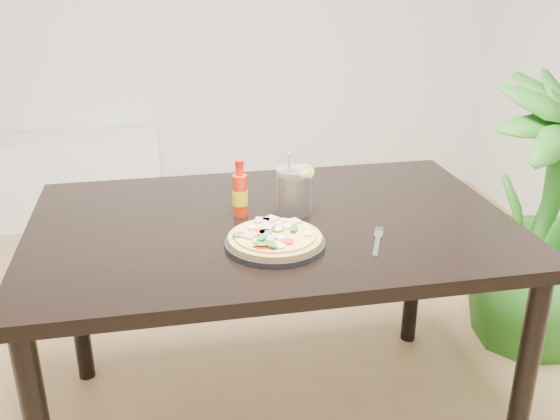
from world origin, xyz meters
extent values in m
cube|color=black|center=(0.22, 0.11, 0.73)|extent=(1.40, 0.90, 0.04)
cylinder|color=black|center=(0.86, -0.28, 0.35)|extent=(0.06, 0.06, 0.71)
cylinder|color=black|center=(-0.42, 0.50, 0.35)|extent=(0.06, 0.06, 0.71)
cylinder|color=black|center=(0.86, 0.50, 0.35)|extent=(0.06, 0.06, 0.71)
cylinder|color=black|center=(0.19, -0.07, 0.76)|extent=(0.27, 0.27, 0.02)
cylinder|color=tan|center=(0.19, -0.07, 0.77)|extent=(0.25, 0.25, 0.01)
cylinder|color=#F2CC69|center=(0.19, -0.07, 0.78)|extent=(0.22, 0.22, 0.01)
cube|color=pink|center=(0.17, 0.01, 0.79)|extent=(0.05, 0.05, 0.01)
cube|color=pink|center=(0.25, -0.01, 0.79)|extent=(0.05, 0.05, 0.01)
cube|color=pink|center=(0.18, -0.03, 0.79)|extent=(0.05, 0.05, 0.01)
cube|color=pink|center=(0.17, -0.10, 0.79)|extent=(0.05, 0.05, 0.01)
cube|color=pink|center=(0.20, 0.02, 0.79)|extent=(0.05, 0.05, 0.01)
cube|color=pink|center=(0.13, -0.08, 0.79)|extent=(0.05, 0.05, 0.01)
cylinder|color=red|center=(0.21, -0.05, 0.79)|extent=(0.03, 0.03, 0.01)
cylinder|color=red|center=(0.21, -0.13, 0.79)|extent=(0.03, 0.03, 0.01)
cylinder|color=red|center=(0.15, -0.06, 0.79)|extent=(0.03, 0.03, 0.01)
cylinder|color=red|center=(0.15, -0.14, 0.79)|extent=(0.03, 0.03, 0.01)
cylinder|color=#397627|center=(0.16, -0.11, 0.79)|extent=(0.03, 0.03, 0.01)
cylinder|color=#397627|center=(0.17, -0.04, 0.79)|extent=(0.03, 0.03, 0.01)
cylinder|color=#397627|center=(0.17, -0.07, 0.79)|extent=(0.03, 0.03, 0.01)
cylinder|color=#397627|center=(0.20, -0.05, 0.79)|extent=(0.03, 0.03, 0.01)
cylinder|color=#397627|center=(0.10, -0.06, 0.79)|extent=(0.03, 0.03, 0.01)
ellipsoid|color=white|center=(0.14, -0.02, 0.79)|extent=(0.03, 0.03, 0.01)
ellipsoid|color=white|center=(0.20, -0.10, 0.79)|extent=(0.03, 0.03, 0.01)
ellipsoid|color=white|center=(0.28, -0.09, 0.79)|extent=(0.03, 0.03, 0.01)
ellipsoid|color=white|center=(0.19, -0.16, 0.79)|extent=(0.03, 0.03, 0.01)
ellipsoid|color=white|center=(0.23, -0.04, 0.79)|extent=(0.03, 0.03, 0.01)
ellipsoid|color=white|center=(0.21, -0.05, 0.79)|extent=(0.03, 0.03, 0.01)
ellipsoid|color=#1A7024|center=(0.17, -0.15, 0.80)|extent=(0.04, 0.05, 0.00)
ellipsoid|color=#1A7024|center=(0.15, -0.11, 0.80)|extent=(0.04, 0.05, 0.00)
ellipsoid|color=#1A7024|center=(0.25, -0.06, 0.80)|extent=(0.04, 0.05, 0.00)
ellipsoid|color=#1A7024|center=(0.14, -0.14, 0.80)|extent=(0.05, 0.04, 0.00)
cylinder|color=red|center=(0.13, 0.16, 0.81)|extent=(0.05, 0.05, 0.13)
cylinder|color=yellow|center=(0.13, 0.16, 0.81)|extent=(0.05, 0.05, 0.05)
cylinder|color=red|center=(0.13, 0.16, 0.89)|extent=(0.02, 0.02, 0.03)
cylinder|color=red|center=(0.13, 0.16, 0.91)|extent=(0.03, 0.03, 0.02)
cylinder|color=black|center=(0.29, 0.15, 0.81)|extent=(0.10, 0.10, 0.12)
cylinder|color=silver|center=(0.29, 0.15, 0.82)|extent=(0.11, 0.11, 0.14)
cylinder|color=#F2E059|center=(0.33, 0.13, 0.89)|extent=(0.04, 0.01, 0.04)
cylinder|color=#B2B2B7|center=(0.28, 0.16, 0.86)|extent=(0.03, 0.06, 0.17)
cube|color=silver|center=(0.46, -0.13, 0.75)|extent=(0.06, 0.12, 0.00)
cube|color=silver|center=(0.49, -0.06, 0.75)|extent=(0.04, 0.05, 0.00)
cube|color=silver|center=(0.49, -0.02, 0.75)|extent=(0.02, 0.03, 0.00)
cube|color=silver|center=(0.50, -0.03, 0.75)|extent=(0.02, 0.03, 0.00)
cube|color=silver|center=(0.50, -0.03, 0.75)|extent=(0.02, 0.03, 0.00)
cube|color=silver|center=(0.51, -0.03, 0.75)|extent=(0.02, 0.03, 0.00)
imported|color=#27721E|center=(1.34, 0.41, 0.53)|extent=(0.77, 0.77, 1.07)
cylinder|color=brown|center=(1.34, 0.41, 0.11)|extent=(0.28, 0.28, 0.22)
cube|color=white|center=(-0.80, 2.07, 0.25)|extent=(1.40, 0.34, 0.50)
camera|label=1|loc=(-0.09, -1.54, 1.47)|focal=40.00mm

